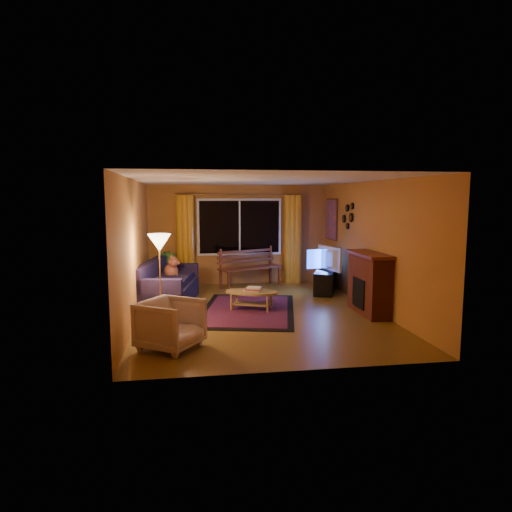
{
  "coord_description": "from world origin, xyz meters",
  "views": [
    {
      "loc": [
        -1.37,
        -8.39,
        2.17
      ],
      "look_at": [
        0.0,
        0.3,
        1.05
      ],
      "focal_mm": 32.0,
      "sensor_mm": 36.0,
      "label": 1
    }
  ],
  "objects": [
    {
      "name": "floor_lamp",
      "position": [
        -1.8,
        -0.39,
        0.78
      ],
      "size": [
        0.27,
        0.27,
        1.56
      ],
      "primitive_type": "cylinder",
      "rotation": [
        0.0,
        0.0,
        0.06
      ],
      "color": "#BF8C3F",
      "rests_on": "ground"
    },
    {
      "name": "window",
      "position": [
        0.0,
        2.94,
        1.45
      ],
      "size": [
        2.0,
        0.02,
        1.3
      ],
      "primitive_type": "cube",
      "color": "black",
      "rests_on": "wall_back"
    },
    {
      "name": "wall_left",
      "position": [
        -2.26,
        0.0,
        1.25
      ],
      "size": [
        0.02,
        6.0,
        2.5
      ],
      "primitive_type": "cube",
      "color": "#B97431",
      "rests_on": "ground"
    },
    {
      "name": "curtain_left",
      "position": [
        -1.35,
        2.88,
        1.12
      ],
      "size": [
        0.36,
        0.36,
        2.24
      ],
      "primitive_type": "cylinder",
      "color": "orange",
      "rests_on": "ground"
    },
    {
      "name": "tv_console",
      "position": [
        1.84,
        1.64,
        0.26
      ],
      "size": [
        0.86,
        1.29,
        0.51
      ],
      "primitive_type": "cube",
      "rotation": [
        0.0,
        0.0,
        -0.41
      ],
      "color": "black",
      "rests_on": "ground"
    },
    {
      "name": "television",
      "position": [
        1.84,
        1.64,
        0.79
      ],
      "size": [
        0.35,
        0.96,
        0.55
      ],
      "primitive_type": "imported",
      "rotation": [
        0.0,
        0.0,
        1.81
      ],
      "color": "black",
      "rests_on": "tv_console"
    },
    {
      "name": "rug",
      "position": [
        -0.18,
        0.18,
        0.01
      ],
      "size": [
        2.35,
        3.12,
        0.02
      ],
      "primitive_type": "cube",
      "rotation": [
        0.0,
        0.0,
        -0.22
      ],
      "color": "maroon",
      "rests_on": "ground"
    },
    {
      "name": "ceiling",
      "position": [
        0.0,
        0.0,
        2.51
      ],
      "size": [
        4.5,
        6.0,
        0.02
      ],
      "primitive_type": "cube",
      "color": "white",
      "rests_on": "ground"
    },
    {
      "name": "fireplace",
      "position": [
        2.05,
        -0.4,
        0.55
      ],
      "size": [
        0.4,
        1.2,
        1.1
      ],
      "primitive_type": "cube",
      "color": "maroon",
      "rests_on": "ground"
    },
    {
      "name": "sofa",
      "position": [
        -1.72,
        0.94,
        0.44
      ],
      "size": [
        1.3,
        2.3,
        0.88
      ],
      "primitive_type": "cube",
      "rotation": [
        0.0,
        0.0,
        -0.18
      ],
      "color": "black",
      "rests_on": "ground"
    },
    {
      "name": "wall_right",
      "position": [
        2.26,
        0.0,
        1.25
      ],
      "size": [
        0.02,
        6.0,
        2.5
      ],
      "primitive_type": "cube",
      "color": "#B97431",
      "rests_on": "ground"
    },
    {
      "name": "painting",
      "position": [
        2.22,
        2.45,
        1.65
      ],
      "size": [
        0.04,
        0.76,
        0.96
      ],
      "primitive_type": "cube",
      "color": "#EC542D",
      "rests_on": "wall_right"
    },
    {
      "name": "curtain_rod",
      "position": [
        0.0,
        2.9,
        2.25
      ],
      "size": [
        3.2,
        0.03,
        0.03
      ],
      "primitive_type": "cylinder",
      "rotation": [
        0.0,
        1.57,
        0.0
      ],
      "color": "#BF8C3F",
      "rests_on": "wall_back"
    },
    {
      "name": "dog",
      "position": [
        -1.67,
        1.43,
        0.67
      ],
      "size": [
        0.37,
        0.47,
        0.46
      ],
      "primitive_type": null,
      "rotation": [
        0.0,
        0.0,
        0.15
      ],
      "color": "#9A4D34",
      "rests_on": "sofa"
    },
    {
      "name": "wall_back",
      "position": [
        0.0,
        3.01,
        1.25
      ],
      "size": [
        4.5,
        0.02,
        2.5
      ],
      "primitive_type": "cube",
      "color": "#B97431",
      "rests_on": "ground"
    },
    {
      "name": "potted_plant",
      "position": [
        -1.78,
        2.33,
        0.46
      ],
      "size": [
        0.66,
        0.66,
        0.93
      ],
      "primitive_type": "imported",
      "rotation": [
        0.0,
        0.0,
        0.35
      ],
      "color": "#235B1E",
      "rests_on": "ground"
    },
    {
      "name": "armchair",
      "position": [
        -1.59,
        -1.89,
        0.4
      ],
      "size": [
        1.03,
        1.05,
        0.8
      ],
      "primitive_type": "imported",
      "rotation": [
        0.0,
        0.0,
        0.98
      ],
      "color": "#C5AEAA",
      "rests_on": "ground"
    },
    {
      "name": "bench",
      "position": [
        0.21,
        2.48,
        0.24
      ],
      "size": [
        1.66,
        1.09,
        0.48
      ],
      "primitive_type": "cube",
      "rotation": [
        0.0,
        0.0,
        0.42
      ],
      "color": "#552312",
      "rests_on": "ground"
    },
    {
      "name": "coffee_table",
      "position": [
        -0.1,
        0.22,
        0.19
      ],
      "size": [
        1.34,
        1.34,
        0.38
      ],
      "primitive_type": "cylinder",
      "rotation": [
        0.0,
        0.0,
        -0.38
      ],
      "color": "#B08D46",
      "rests_on": "ground"
    },
    {
      "name": "mirror_cluster",
      "position": [
        2.21,
        1.3,
        1.8
      ],
      "size": [
        0.06,
        0.6,
        0.56
      ],
      "primitive_type": null,
      "color": "black",
      "rests_on": "wall_right"
    },
    {
      "name": "floor",
      "position": [
        0.0,
        0.0,
        -0.01
      ],
      "size": [
        4.5,
        6.0,
        0.02
      ],
      "primitive_type": "cube",
      "color": "brown",
      "rests_on": "ground"
    },
    {
      "name": "curtain_right",
      "position": [
        1.35,
        2.88,
        1.12
      ],
      "size": [
        0.36,
        0.36,
        2.24
      ],
      "primitive_type": "cylinder",
      "color": "orange",
      "rests_on": "ground"
    }
  ]
}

